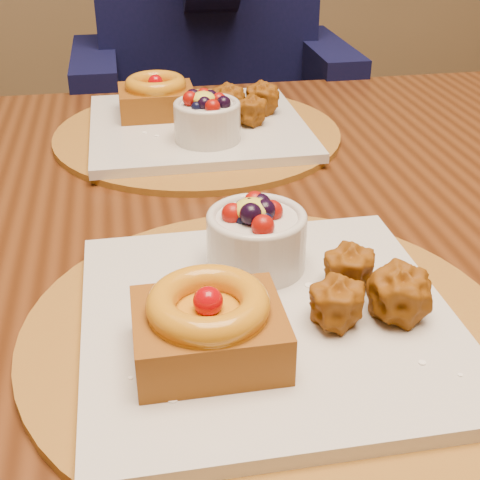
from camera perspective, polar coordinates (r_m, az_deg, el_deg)
name	(u,v)px	position (r m, az deg, el deg)	size (l,w,h in m)	color
dining_table	(224,270)	(0.75, -1.35, -2.62)	(1.60, 0.90, 0.76)	#361909
place_setting_near	(264,307)	(0.51, 2.08, -5.77)	(0.38, 0.38, 0.08)	brown
place_setting_far	(196,122)	(0.90, -3.77, 10.04)	(0.38, 0.38, 0.08)	brown
chair_far	(220,153)	(1.56, -1.73, 7.45)	(0.55, 0.55, 0.88)	black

